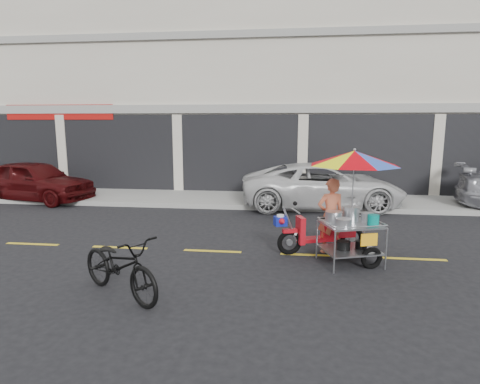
# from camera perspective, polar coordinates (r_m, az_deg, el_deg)

# --- Properties ---
(ground) EXTENTS (90.00, 90.00, 0.00)m
(ground) POSITION_cam_1_polar(r_m,az_deg,el_deg) (8.26, 9.99, -8.82)
(ground) COLOR black
(sidewalk) EXTENTS (45.00, 3.00, 0.15)m
(sidewalk) POSITION_cam_1_polar(r_m,az_deg,el_deg) (13.56, 8.84, -1.08)
(sidewalk) COLOR gray
(sidewalk) RESTS_ON ground
(shophouse_block) EXTENTS (36.00, 8.11, 10.40)m
(shophouse_block) POSITION_cam_1_polar(r_m,az_deg,el_deg) (18.76, 17.61, 14.36)
(shophouse_block) COLOR beige
(shophouse_block) RESTS_ON ground
(centerline) EXTENTS (42.00, 0.10, 0.01)m
(centerline) POSITION_cam_1_polar(r_m,az_deg,el_deg) (8.25, 10.00, -8.80)
(centerline) COLOR gold
(centerline) RESTS_ON ground
(maroon_sedan) EXTENTS (4.28, 2.38, 1.38)m
(maroon_sedan) POSITION_cam_1_polar(r_m,az_deg,el_deg) (15.12, -27.12, 1.43)
(maroon_sedan) COLOR #390709
(maroon_sedan) RESTS_ON ground
(white_pickup) EXTENTS (5.14, 2.72, 1.38)m
(white_pickup) POSITION_cam_1_polar(r_m,az_deg,el_deg) (12.71, 11.61, 0.91)
(white_pickup) COLOR silver
(white_pickup) RESTS_ON ground
(near_bicycle) EXTENTS (1.91, 1.57, 0.98)m
(near_bicycle) POSITION_cam_1_polar(r_m,az_deg,el_deg) (6.43, -16.73, -9.97)
(near_bicycle) COLOR black
(near_bicycle) RESTS_ON ground
(food_vendor_rig) EXTENTS (2.52, 2.09, 2.17)m
(food_vendor_rig) POSITION_cam_1_polar(r_m,az_deg,el_deg) (7.85, 14.57, 0.30)
(food_vendor_rig) COLOR black
(food_vendor_rig) RESTS_ON ground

